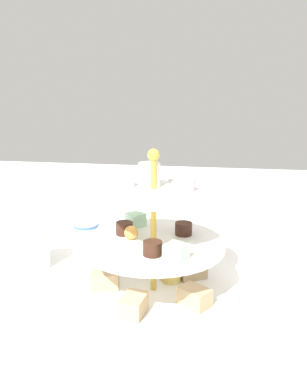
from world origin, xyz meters
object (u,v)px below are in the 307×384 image
at_px(tiered_serving_stand, 153,255).
at_px(teacup_with_saucer, 86,234).
at_px(butter_knife_right, 181,232).
at_px(water_glass_tall_right, 291,244).
at_px(water_glass_short_left, 34,249).

xyz_separation_m(tiered_serving_stand, teacup_with_saucer, (0.20, 0.19, -0.05)).
bearing_deg(butter_knife_right, water_glass_tall_right, 135.48).
bearing_deg(tiered_serving_stand, water_glass_short_left, 74.07).
height_order(water_glass_short_left, teacup_with_saucer, water_glass_short_left).
bearing_deg(teacup_with_saucer, water_glass_tall_right, -102.51).
bearing_deg(water_glass_tall_right, tiered_serving_stand, 113.92).
relative_size(tiered_serving_stand, teacup_with_saucer, 3.25).
bearing_deg(water_glass_short_left, teacup_with_saucer, -26.54).
bearing_deg(water_glass_short_left, tiered_serving_stand, -105.93).
relative_size(tiered_serving_stand, water_glass_short_left, 3.99).
distance_m(water_glass_tall_right, teacup_with_saucer, 0.45).
bearing_deg(butter_knife_right, tiered_serving_stand, 84.92).
distance_m(tiered_serving_stand, teacup_with_saucer, 0.28).
relative_size(tiered_serving_stand, butter_knife_right, 1.72).
height_order(water_glass_short_left, butter_knife_right, water_glass_short_left).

